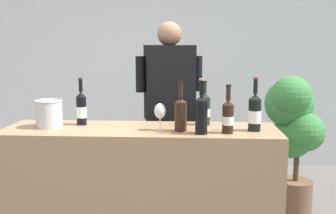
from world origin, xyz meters
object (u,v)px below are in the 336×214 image
wine_bottle_2 (81,108)px  ice_bucket (49,113)px  person_server (169,129)px  wine_bottle_0 (228,116)px  wine_glass (160,112)px  wine_bottle_1 (255,113)px  wine_bottle_5 (204,109)px  potted_shrub (293,125)px  wine_bottle_4 (201,113)px  wine_bottle_3 (181,113)px

wine_bottle_2 → ice_bucket: 0.22m
person_server → wine_bottle_0: bearing=-60.4°
wine_glass → ice_bucket: size_ratio=0.95×
wine_bottle_1 → person_server: bearing=132.5°
ice_bucket → person_server: bearing=38.0°
wine_bottle_5 → wine_glass: bearing=-144.7°
wine_bottle_2 → wine_bottle_1: bearing=-6.5°
wine_bottle_2 → potted_shrub: bearing=27.9°
wine_bottle_0 → wine_bottle_2: 1.05m
wine_bottle_2 → wine_bottle_4: wine_bottle_4 is taller
wine_bottle_1 → person_server: person_server is taller
wine_bottle_3 → wine_bottle_5: (0.16, 0.23, -0.00)m
wine_bottle_4 → wine_glass: (-0.27, 0.10, -0.01)m
wine_bottle_4 → wine_bottle_0: bearing=12.1°
wine_bottle_4 → wine_glass: wine_bottle_4 is taller
wine_bottle_0 → wine_bottle_1: 0.20m
wine_glass → person_server: person_server is taller
person_server → wine_bottle_5: bearing=-59.4°
wine_bottle_3 → ice_bucket: (-0.92, 0.08, -0.02)m
wine_bottle_5 → ice_bucket: bearing=-171.9°
ice_bucket → person_server: size_ratio=0.11×
wine_bottle_3 → potted_shrub: wine_bottle_3 is taller
wine_bottle_4 → potted_shrub: 1.49m
wine_bottle_3 → wine_glass: size_ratio=1.82×
wine_bottle_0 → potted_shrub: 1.36m
wine_bottle_0 → potted_shrub: size_ratio=0.24×
potted_shrub → wine_glass: bearing=-136.9°
wine_bottle_5 → potted_shrub: size_ratio=0.24×
wine_bottle_2 → ice_bucket: (-0.20, -0.10, -0.02)m
wine_bottle_1 → wine_bottle_3: size_ratio=1.08×
wine_bottle_1 → ice_bucket: 1.41m
wine_bottle_0 → potted_shrub: bearing=58.3°
wine_bottle_1 → ice_bucket: bearing=178.5°
wine_bottle_0 → wine_bottle_1: (0.18, 0.08, 0.01)m
wine_bottle_3 → wine_glass: (-0.14, 0.02, 0.00)m
wine_bottle_4 → wine_glass: 0.29m
wine_bottle_1 → wine_bottle_4: (-0.36, -0.12, 0.01)m
wine_bottle_2 → ice_bucket: size_ratio=1.77×
wine_bottle_3 → potted_shrub: bearing=47.2°
wine_bottle_0 → wine_bottle_3: 0.31m
wine_bottle_0 → wine_bottle_1: wine_bottle_1 is taller
wine_bottle_4 → wine_glass: size_ratio=1.95×
wine_bottle_2 → person_server: bearing=41.1°
wine_bottle_5 → wine_bottle_1: bearing=-30.1°
wine_bottle_4 → potted_shrub: size_ratio=0.28×
wine_bottle_5 → ice_bucket: wine_bottle_5 is taller
wine_bottle_1 → ice_bucket: wine_bottle_1 is taller
wine_bottle_3 → wine_bottle_5: bearing=54.6°
wine_glass → person_server: size_ratio=0.10×
wine_bottle_3 → person_server: bearing=99.4°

